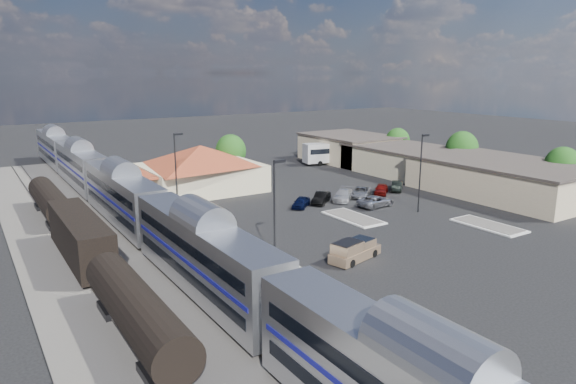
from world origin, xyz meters
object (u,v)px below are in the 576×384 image
suv (376,201)px  station_depot (201,168)px  coach_bus (335,151)px  pickup_truck (355,250)px

suv → station_depot: bearing=31.3°
suv → coach_bus: coach_bus is taller
pickup_truck → suv: 18.59m
pickup_truck → coach_bus: coach_bus is taller
suv → coach_bus: bearing=-33.1°
pickup_truck → suv: (13.74, 12.53, -0.17)m
suv → coach_bus: 30.26m
station_depot → coach_bus: size_ratio=1.54×
station_depot → coach_bus: bearing=13.8°
coach_bus → suv: bearing=162.7°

